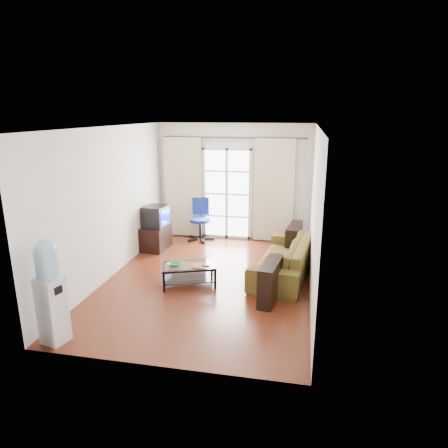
# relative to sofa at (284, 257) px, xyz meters

# --- Properties ---
(floor) EXTENTS (5.20, 5.20, 0.00)m
(floor) POSITION_rel_sofa_xyz_m (-1.32, -0.56, -0.33)
(floor) COLOR maroon
(floor) RESTS_ON ground
(ceiling) EXTENTS (5.20, 5.20, 0.00)m
(ceiling) POSITION_rel_sofa_xyz_m (-1.32, -0.56, 2.37)
(ceiling) COLOR white
(ceiling) RESTS_ON wall_back
(wall_back) EXTENTS (3.60, 0.02, 2.70)m
(wall_back) POSITION_rel_sofa_xyz_m (-1.32, 2.04, 1.02)
(wall_back) COLOR white
(wall_back) RESTS_ON floor
(wall_front) EXTENTS (3.60, 0.02, 2.70)m
(wall_front) POSITION_rel_sofa_xyz_m (-1.32, -3.16, 1.02)
(wall_front) COLOR white
(wall_front) RESTS_ON floor
(wall_left) EXTENTS (0.02, 5.20, 2.70)m
(wall_left) POSITION_rel_sofa_xyz_m (-3.12, -0.56, 1.02)
(wall_left) COLOR white
(wall_left) RESTS_ON floor
(wall_right) EXTENTS (0.02, 5.20, 2.70)m
(wall_right) POSITION_rel_sofa_xyz_m (0.48, -0.56, 1.02)
(wall_right) COLOR white
(wall_right) RESTS_ON floor
(french_door) EXTENTS (1.16, 0.06, 2.15)m
(french_door) POSITION_rel_sofa_xyz_m (-1.47, 1.99, 0.75)
(french_door) COLOR white
(french_door) RESTS_ON wall_back
(curtain_rod) EXTENTS (3.30, 0.04, 0.04)m
(curtain_rod) POSITION_rel_sofa_xyz_m (-1.32, 1.94, 2.05)
(curtain_rod) COLOR #4C3F2D
(curtain_rod) RESTS_ON wall_back
(curtain_left) EXTENTS (0.90, 0.07, 2.35)m
(curtain_left) POSITION_rel_sofa_xyz_m (-2.52, 1.92, 0.87)
(curtain_left) COLOR beige
(curtain_left) RESTS_ON curtain_rod
(curtain_right) EXTENTS (0.90, 0.07, 2.35)m
(curtain_right) POSITION_rel_sofa_xyz_m (-0.37, 1.92, 0.87)
(curtain_right) COLOR beige
(curtain_right) RESTS_ON curtain_rod
(radiator) EXTENTS (0.64, 0.12, 0.64)m
(radiator) POSITION_rel_sofa_xyz_m (-0.52, 1.94, 0.00)
(radiator) COLOR gray
(radiator) RESTS_ON floor
(sofa) EXTENTS (2.47, 1.47, 0.65)m
(sofa) POSITION_rel_sofa_xyz_m (0.00, 0.00, 0.00)
(sofa) COLOR olive
(sofa) RESTS_ON floor
(coffee_table) EXTENTS (1.06, 0.82, 0.38)m
(coffee_table) POSITION_rel_sofa_xyz_m (-1.60, -0.82, -0.08)
(coffee_table) COLOR silver
(coffee_table) RESTS_ON floor
(bowl) EXTENTS (0.29, 0.29, 0.06)m
(bowl) POSITION_rel_sofa_xyz_m (-1.82, -0.93, 0.08)
(bowl) COLOR #307C2D
(bowl) RESTS_ON coffee_table
(book) EXTENTS (0.23, 0.27, 0.02)m
(book) POSITION_rel_sofa_xyz_m (-1.51, -0.89, 0.06)
(book) COLOR maroon
(book) RESTS_ON coffee_table
(remote) EXTENTS (0.18, 0.07, 0.02)m
(remote) POSITION_rel_sofa_xyz_m (-1.30, -0.84, 0.06)
(remote) COLOR black
(remote) RESTS_ON coffee_table
(tv_stand) EXTENTS (0.52, 0.75, 0.53)m
(tv_stand) POSITION_rel_sofa_xyz_m (-2.85, 0.88, -0.06)
(tv_stand) COLOR black
(tv_stand) RESTS_ON floor
(crt_tv) EXTENTS (0.55, 0.55, 0.45)m
(crt_tv) POSITION_rel_sofa_xyz_m (-2.85, 0.87, 0.43)
(crt_tv) COLOR black
(crt_tv) RESTS_ON tv_stand
(task_chair) EXTENTS (0.77, 0.77, 0.98)m
(task_chair) POSITION_rel_sofa_xyz_m (-2.05, 1.72, -0.04)
(task_chair) COLOR black
(task_chair) RESTS_ON floor
(water_cooler) EXTENTS (0.35, 0.35, 1.42)m
(water_cooler) POSITION_rel_sofa_xyz_m (-2.83, -2.91, 0.42)
(water_cooler) COLOR silver
(water_cooler) RESTS_ON floor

